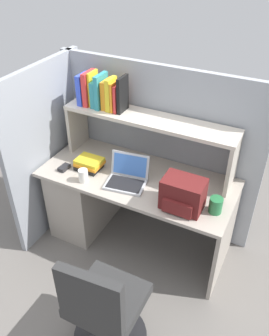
{
  "coord_description": "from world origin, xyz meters",
  "views": [
    {
      "loc": [
        1.03,
        -2.08,
        2.46
      ],
      "look_at": [
        0.0,
        -0.05,
        0.85
      ],
      "focal_mm": 37.92,
      "sensor_mm": 36.0,
      "label": 1
    }
  ],
  "objects_px": {
    "backpack": "(183,194)",
    "paper_cup": "(83,176)",
    "computer_mouse": "(64,168)",
    "snack_canister": "(216,205)",
    "office_chair": "(104,312)",
    "laptop": "(127,177)"
  },
  "relations": [
    {
      "from": "backpack",
      "to": "paper_cup",
      "type": "xyz_separation_m",
      "value": [
        -0.81,
        -0.06,
        -0.06
      ]
    },
    {
      "from": "laptop",
      "to": "backpack",
      "type": "height_order",
      "value": "backpack"
    },
    {
      "from": "computer_mouse",
      "to": "snack_canister",
      "type": "bearing_deg",
      "value": 6.39
    },
    {
      "from": "backpack",
      "to": "paper_cup",
      "type": "distance_m",
      "value": 0.82
    },
    {
      "from": "backpack",
      "to": "paper_cup",
      "type": "height_order",
      "value": "backpack"
    },
    {
      "from": "laptop",
      "to": "office_chair",
      "type": "height_order",
      "value": "laptop"
    },
    {
      "from": "laptop",
      "to": "backpack",
      "type": "relative_size",
      "value": 1.15
    },
    {
      "from": "backpack",
      "to": "computer_mouse",
      "type": "distance_m",
      "value": 1.05
    },
    {
      "from": "snack_canister",
      "to": "laptop",
      "type": "bearing_deg",
      "value": 178.04
    },
    {
      "from": "snack_canister",
      "to": "office_chair",
      "type": "bearing_deg",
      "value": -116.01
    },
    {
      "from": "backpack",
      "to": "snack_canister",
      "type": "xyz_separation_m",
      "value": [
        0.23,
        0.06,
        -0.06
      ]
    },
    {
      "from": "backpack",
      "to": "snack_canister",
      "type": "distance_m",
      "value": 0.24
    },
    {
      "from": "backpack",
      "to": "paper_cup",
      "type": "bearing_deg",
      "value": -175.73
    },
    {
      "from": "paper_cup",
      "to": "snack_canister",
      "type": "height_order",
      "value": "snack_canister"
    },
    {
      "from": "backpack",
      "to": "computer_mouse",
      "type": "relative_size",
      "value": 2.88
    },
    {
      "from": "computer_mouse",
      "to": "paper_cup",
      "type": "height_order",
      "value": "paper_cup"
    },
    {
      "from": "snack_canister",
      "to": "office_chair",
      "type": "distance_m",
      "value": 1.04
    },
    {
      "from": "paper_cup",
      "to": "snack_canister",
      "type": "distance_m",
      "value": 1.05
    },
    {
      "from": "office_chair",
      "to": "snack_canister",
      "type": "bearing_deg",
      "value": -120.76
    },
    {
      "from": "paper_cup",
      "to": "office_chair",
      "type": "height_order",
      "value": "office_chair"
    },
    {
      "from": "computer_mouse",
      "to": "office_chair",
      "type": "height_order",
      "value": "office_chair"
    },
    {
      "from": "laptop",
      "to": "paper_cup",
      "type": "xyz_separation_m",
      "value": [
        -0.32,
        -0.14,
        0.0
      ]
    }
  ]
}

